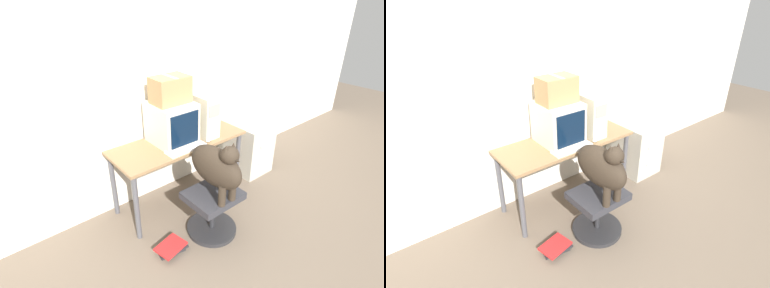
% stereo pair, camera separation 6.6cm
% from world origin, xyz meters
% --- Properties ---
extents(ground_plane, '(12.00, 12.00, 0.00)m').
position_xyz_m(ground_plane, '(0.00, 0.00, 0.00)').
color(ground_plane, '#6B5B4C').
extents(wall_back, '(8.00, 0.05, 2.60)m').
position_xyz_m(wall_back, '(0.00, 0.62, 1.30)').
color(wall_back, silver).
rests_on(wall_back, ground_plane).
extents(desk, '(1.43, 0.56, 0.73)m').
position_xyz_m(desk, '(0.00, 0.28, 0.64)').
color(desk, olive).
rests_on(desk, ground_plane).
extents(crt_monitor, '(0.39, 0.44, 0.41)m').
position_xyz_m(crt_monitor, '(-0.06, 0.31, 0.94)').
color(crt_monitor, beige).
rests_on(crt_monitor, desk).
extents(pc_tower, '(0.19, 0.48, 0.44)m').
position_xyz_m(pc_tower, '(0.29, 0.31, 0.96)').
color(pc_tower, beige).
rests_on(pc_tower, desk).
extents(keyboard, '(0.42, 0.14, 0.03)m').
position_xyz_m(keyboard, '(-0.06, 0.09, 0.75)').
color(keyboard, silver).
rests_on(keyboard, desk).
extents(computer_mouse, '(0.06, 0.04, 0.03)m').
position_xyz_m(computer_mouse, '(0.22, 0.07, 0.75)').
color(computer_mouse, beige).
rests_on(computer_mouse, desk).
extents(office_chair, '(0.49, 0.49, 0.45)m').
position_xyz_m(office_chair, '(-0.06, -0.31, 0.25)').
color(office_chair, '#262628').
rests_on(office_chair, ground_plane).
extents(dog, '(0.24, 0.59, 0.57)m').
position_xyz_m(dog, '(-0.06, -0.35, 0.75)').
color(dog, '#33281E').
rests_on(dog, office_chair).
extents(filing_cabinet, '(0.44, 0.59, 0.65)m').
position_xyz_m(filing_cabinet, '(1.07, 0.27, 0.33)').
color(filing_cabinet, '#B7B2A3').
rests_on(filing_cabinet, ground_plane).
extents(cardboard_box, '(0.35, 0.24, 0.26)m').
position_xyz_m(cardboard_box, '(-0.06, 0.32, 1.28)').
color(cardboard_box, '#A87F51').
rests_on(cardboard_box, crt_monitor).
extents(book_stack_floor, '(0.29, 0.24, 0.08)m').
position_xyz_m(book_stack_floor, '(-0.53, -0.28, 0.04)').
color(book_stack_floor, '#262628').
rests_on(book_stack_floor, ground_plane).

